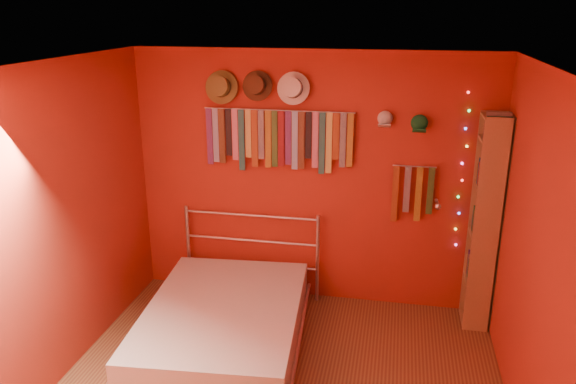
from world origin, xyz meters
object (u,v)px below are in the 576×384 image
Objects in this scene: tie_rack at (278,137)px; bookshelf at (489,223)px; reading_lamp at (438,205)px; bed at (224,324)px.

bookshelf is (1.98, -0.15, -0.66)m from tie_rack.
reading_lamp is 0.48m from bookshelf.
bed is (-1.79, -0.86, -0.93)m from reading_lamp.
reading_lamp is 2.19m from bed.
bookshelf reaches higher than tie_rack.
tie_rack is at bearing 175.51° from bookshelf.
bookshelf reaches higher than reading_lamp.
bed is (-2.25, -0.85, -0.80)m from bookshelf.
reading_lamp is 0.14× the size of bed.
tie_rack is 1.61m from reading_lamp.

